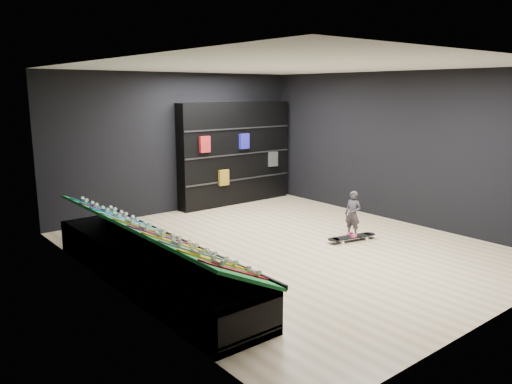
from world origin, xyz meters
TOP-DOWN VIEW (x-y plane):
  - floor at (0.00, 0.00)m, footprint 6.00×7.00m
  - ceiling at (0.00, 0.00)m, footprint 6.00×7.00m
  - wall_back at (0.00, 3.50)m, footprint 6.00×0.02m
  - wall_front at (0.00, -3.50)m, footprint 6.00×0.02m
  - wall_left at (-3.00, 0.00)m, footprint 0.02×7.00m
  - wall_right at (3.00, 0.00)m, footprint 0.02×7.00m
  - display_rack at (-2.55, 0.00)m, footprint 0.90×4.50m
  - turf_ramp at (-2.50, 0.00)m, footprint 0.92×4.50m
  - back_shelving at (1.40, 3.32)m, footprint 2.94×0.34m
  - floor_skateboard at (1.17, -0.45)m, footprint 1.00×0.43m
  - child at (1.17, -0.45)m, footprint 0.16×0.21m
  - display_board_0 at (-2.49, -1.90)m, footprint 0.93×0.22m
  - display_board_1 at (-2.49, -1.48)m, footprint 0.93×0.22m
  - display_board_2 at (-2.49, -1.06)m, footprint 0.93×0.22m
  - display_board_3 at (-2.49, -0.63)m, footprint 0.93×0.22m
  - display_board_4 at (-2.49, -0.21)m, footprint 0.93×0.22m
  - display_board_5 at (-2.49, 0.21)m, footprint 0.93×0.22m
  - display_board_6 at (-2.49, 0.63)m, footprint 0.93×0.22m
  - display_board_7 at (-2.49, 1.06)m, footprint 0.93×0.22m
  - display_board_8 at (-2.49, 1.48)m, footprint 0.93×0.22m
  - display_board_9 at (-2.49, 1.90)m, footprint 0.93×0.22m

SIDE VIEW (x-z plane):
  - floor at x=0.00m, z-range -0.01..0.01m
  - floor_skateboard at x=1.17m, z-range 0.00..0.09m
  - display_rack at x=-2.55m, z-range 0.00..0.50m
  - child at x=1.17m, z-range 0.09..0.58m
  - turf_ramp at x=-2.50m, z-range 0.48..0.94m
  - display_board_0 at x=-2.49m, z-range 0.49..0.99m
  - display_board_1 at x=-2.49m, z-range 0.49..0.99m
  - display_board_2 at x=-2.49m, z-range 0.49..0.99m
  - display_board_3 at x=-2.49m, z-range 0.49..0.99m
  - display_board_4 at x=-2.49m, z-range 0.49..0.99m
  - display_board_5 at x=-2.49m, z-range 0.49..0.99m
  - display_board_6 at x=-2.49m, z-range 0.49..0.99m
  - display_board_7 at x=-2.49m, z-range 0.49..0.99m
  - display_board_8 at x=-2.49m, z-range 0.49..0.99m
  - display_board_9 at x=-2.49m, z-range 0.49..0.99m
  - back_shelving at x=1.40m, z-range 0.00..2.36m
  - wall_back at x=0.00m, z-range 0.00..3.00m
  - wall_front at x=0.00m, z-range 0.00..3.00m
  - wall_left at x=-3.00m, z-range 0.00..3.00m
  - wall_right at x=3.00m, z-range 0.00..3.00m
  - ceiling at x=0.00m, z-range 3.00..3.00m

